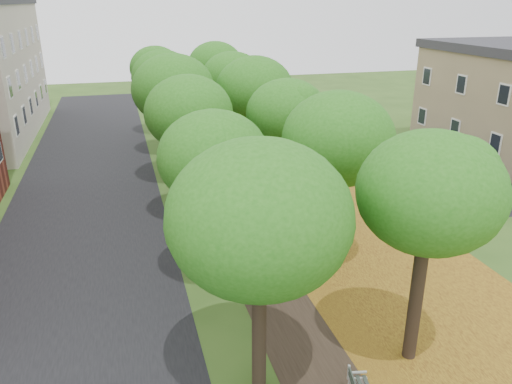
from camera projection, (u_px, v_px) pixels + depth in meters
ground at (330, 371)px, 14.74m from camera, size 120.00×120.00×0.00m
street_asphalt at (86, 208)px, 26.37m from camera, size 8.00×70.00×0.01m
footpath at (224, 194)px, 28.24m from camera, size 3.20×70.00×0.01m
leaf_verge at (307, 186)px, 29.48m from camera, size 7.50×70.00×0.01m
parking_lot at (424, 169)px, 32.50m from camera, size 9.00×16.00×0.01m
tree_row_west at (180, 103)px, 25.79m from camera, size 4.37×34.37×7.18m
tree_row_east at (269, 98)px, 26.99m from camera, size 4.37×34.37×7.18m
car_silver at (441, 188)px, 27.11m from camera, size 4.29×1.73×1.46m
car_red at (452, 187)px, 27.32m from camera, size 4.60×3.21×1.44m
car_grey at (403, 169)px, 30.27m from camera, size 4.92×3.50×1.32m
car_white at (382, 158)px, 32.57m from camera, size 4.98×3.39×1.27m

